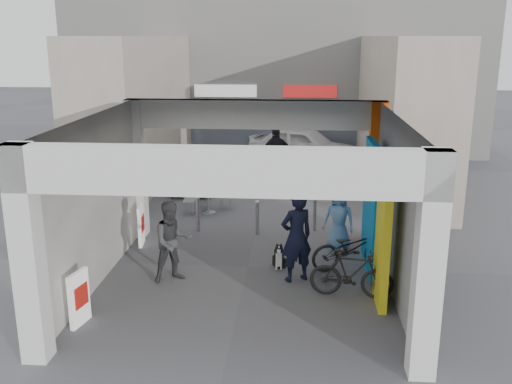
# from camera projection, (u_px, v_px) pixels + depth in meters

# --- Properties ---
(ground) EXTENTS (90.00, 90.00, 0.00)m
(ground) POSITION_uv_depth(u_px,v_px,m) (248.00, 267.00, 12.78)
(ground) COLOR #535458
(ground) RESTS_ON ground
(arcade_canopy) EXTENTS (6.40, 6.45, 6.40)m
(arcade_canopy) POSITION_uv_depth(u_px,v_px,m) (271.00, 176.00, 11.34)
(arcade_canopy) COLOR silver
(arcade_canopy) RESTS_ON ground
(far_building) EXTENTS (18.00, 4.08, 8.00)m
(far_building) POSITION_uv_depth(u_px,v_px,m) (276.00, 60.00, 25.18)
(far_building) COLOR silver
(far_building) RESTS_ON ground
(plaza_bldg_left) EXTENTS (2.00, 9.00, 5.00)m
(plaza_bldg_left) POSITION_uv_depth(u_px,v_px,m) (137.00, 111.00, 19.66)
(plaza_bldg_left) COLOR #B2A493
(plaza_bldg_left) RESTS_ON ground
(plaza_bldg_right) EXTENTS (2.00, 9.00, 5.00)m
(plaza_bldg_right) POSITION_uv_depth(u_px,v_px,m) (402.00, 114.00, 19.00)
(plaza_bldg_right) COLOR #B2A493
(plaza_bldg_right) RESTS_ON ground
(bollard_left) EXTENTS (0.09, 0.09, 0.93)m
(bollard_left) POSITION_uv_depth(u_px,v_px,m) (198.00, 214.00, 15.04)
(bollard_left) COLOR #989BA0
(bollard_left) RESTS_ON ground
(bollard_center) EXTENTS (0.09, 0.09, 0.87)m
(bollard_center) POSITION_uv_depth(u_px,v_px,m) (257.00, 218.00, 14.79)
(bollard_center) COLOR #989BA0
(bollard_center) RESTS_ON ground
(bollard_right) EXTENTS (0.09, 0.09, 0.95)m
(bollard_right) POSITION_uv_depth(u_px,v_px,m) (315.00, 213.00, 15.03)
(bollard_right) COLOR #989BA0
(bollard_right) RESTS_ON ground
(advert_board_near) EXTENTS (0.20, 0.55, 1.00)m
(advert_board_near) POSITION_uv_depth(u_px,v_px,m) (79.00, 298.00, 10.10)
(advert_board_near) COLOR white
(advert_board_near) RESTS_ON ground
(advert_board_far) EXTENTS (0.16, 0.56, 1.00)m
(advert_board_far) POSITION_uv_depth(u_px,v_px,m) (141.00, 225.00, 14.02)
(advert_board_far) COLOR white
(advert_board_far) RESTS_ON ground
(cafe_set) EXTENTS (1.32, 1.07, 0.80)m
(cafe_set) POSITION_uv_depth(u_px,v_px,m) (207.00, 201.00, 16.87)
(cafe_set) COLOR #AEAEB3
(cafe_set) RESTS_ON ground
(produce_stand) EXTENTS (1.34, 0.72, 0.88)m
(produce_stand) POSITION_uv_depth(u_px,v_px,m) (191.00, 186.00, 18.23)
(produce_stand) COLOR black
(produce_stand) RESTS_ON ground
(crate_stack) EXTENTS (0.50, 0.41, 0.56)m
(crate_stack) POSITION_uv_depth(u_px,v_px,m) (294.00, 178.00, 19.58)
(crate_stack) COLOR #175117
(crate_stack) RESTS_ON ground
(border_collie) EXTENTS (0.22, 0.43, 0.60)m
(border_collie) POSITION_uv_depth(u_px,v_px,m) (279.00, 258.00, 12.66)
(border_collie) COLOR black
(border_collie) RESTS_ON ground
(man_with_dog) EXTENTS (0.85, 0.74, 1.95)m
(man_with_dog) POSITION_uv_depth(u_px,v_px,m) (296.00, 237.00, 11.82)
(man_with_dog) COLOR black
(man_with_dog) RESTS_ON ground
(man_back_turned) EXTENTS (1.05, 0.98, 1.72)m
(man_back_turned) POSITION_uv_depth(u_px,v_px,m) (173.00, 241.00, 11.87)
(man_back_turned) COLOR #3A3A3C
(man_back_turned) RESTS_ON ground
(man_elderly) EXTENTS (0.86, 0.71, 1.52)m
(man_elderly) POSITION_uv_depth(u_px,v_px,m) (339.00, 219.00, 13.67)
(man_elderly) COLOR #5F8BBA
(man_elderly) RESTS_ON ground
(man_crates) EXTENTS (1.26, 0.82, 1.99)m
(man_crates) POSITION_uv_depth(u_px,v_px,m) (276.00, 155.00, 19.83)
(man_crates) COLOR black
(man_crates) RESTS_ON ground
(bicycle_front) EXTENTS (1.98, 1.25, 0.98)m
(bicycle_front) POSITION_uv_depth(u_px,v_px,m) (352.00, 248.00, 12.54)
(bicycle_front) COLOR black
(bicycle_front) RESTS_ON ground
(bicycle_rear) EXTENTS (1.69, 0.68, 0.99)m
(bicycle_rear) POSITION_uv_depth(u_px,v_px,m) (351.00, 274.00, 11.18)
(bicycle_rear) COLOR black
(bicycle_rear) RESTS_ON ground
(white_van) EXTENTS (4.80, 3.24, 1.52)m
(white_van) POSITION_uv_depth(u_px,v_px,m) (304.00, 146.00, 22.78)
(white_van) COLOR silver
(white_van) RESTS_ON ground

